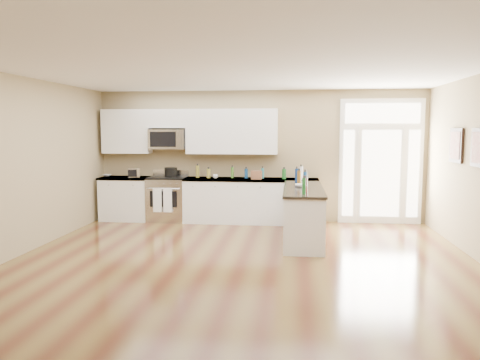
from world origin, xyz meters
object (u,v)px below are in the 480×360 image
Objects in this scene: kitchen_range at (168,199)px; toaster_oven at (134,173)px; peninsula_cabinet at (303,216)px.

kitchen_range is 0.91m from toaster_oven.
toaster_oven reaches higher than peninsula_cabinet.
peninsula_cabinet is 9.71× the size of toaster_oven.
toaster_oven is at bearing 158.99° from peninsula_cabinet.
kitchen_range is at bearing 153.27° from peninsula_cabinet.
kitchen_range is (-2.88, 1.45, 0.04)m from peninsula_cabinet.
kitchen_range is at bearing -14.17° from toaster_oven.
peninsula_cabinet is 3.89m from toaster_oven.
toaster_oven is (-3.59, 1.38, 0.61)m from peninsula_cabinet.
kitchen_range is 4.52× the size of toaster_oven.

